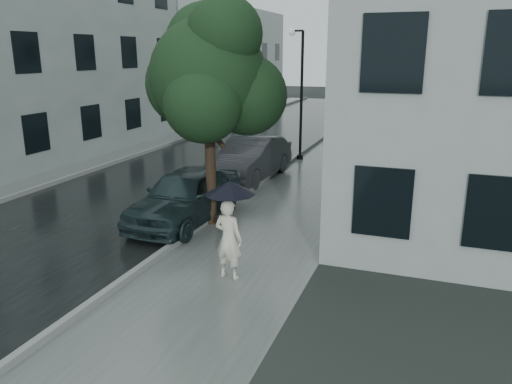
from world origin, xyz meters
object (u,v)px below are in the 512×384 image
at_px(car_near, 186,195).
at_px(car_far, 250,158).
at_px(street_tree, 210,75).
at_px(pedestrian, 229,239).
at_px(lamp_post, 299,86).

relative_size(car_near, car_far, 0.94).
xyz_separation_m(street_tree, car_near, (-0.75, -0.21, -3.29)).
xyz_separation_m(pedestrian, street_tree, (-1.81, 3.18, 3.18)).
height_order(pedestrian, street_tree, street_tree).
distance_m(street_tree, car_near, 3.38).
bearing_deg(car_near, pedestrian, -47.04).
distance_m(street_tree, lamp_post, 9.19).
height_order(street_tree, lamp_post, street_tree).
bearing_deg(lamp_post, street_tree, -70.37).
height_order(street_tree, car_far, street_tree).
bearing_deg(pedestrian, lamp_post, -72.44).
relative_size(pedestrian, car_far, 0.36).
xyz_separation_m(lamp_post, car_far, (-0.69, -4.17, -2.40)).
relative_size(street_tree, car_far, 1.27).
bearing_deg(street_tree, car_near, -164.20).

